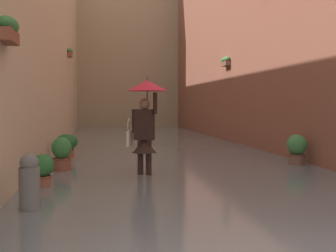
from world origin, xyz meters
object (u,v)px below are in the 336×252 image
at_px(person_wading, 145,113).
at_px(potted_plant_near_right, 43,171).
at_px(potted_plant_mid_right, 62,156).
at_px(mooring_bollard, 29,186).
at_px(potted_plant_far_left, 297,151).
at_px(potted_plant_far_right, 67,146).

bearing_deg(person_wading, potted_plant_near_right, 28.79).
bearing_deg(potted_plant_near_right, person_wading, -151.21).
relative_size(person_wading, potted_plant_mid_right, 2.49).
relative_size(potted_plant_mid_right, potted_plant_near_right, 1.23).
height_order(person_wading, mooring_bollard, person_wading).
distance_m(potted_plant_far_left, mooring_bollard, 6.90).
bearing_deg(potted_plant_far_left, potted_plant_mid_right, 2.13).
bearing_deg(potted_plant_mid_right, potted_plant_far_right, -88.53).
bearing_deg(potted_plant_far_left, person_wading, 15.68).
bearing_deg(potted_plant_mid_right, potted_plant_near_right, 84.80).
bearing_deg(mooring_bollard, potted_plant_far_right, -90.65).
bearing_deg(mooring_bollard, person_wading, -123.10).
distance_m(person_wading, potted_plant_mid_right, 2.17).
height_order(person_wading, potted_plant_far_left, person_wading).
bearing_deg(person_wading, mooring_bollard, 56.90).
xyz_separation_m(potted_plant_far_left, mooring_bollard, (5.65, 3.96, -0.01)).
relative_size(potted_plant_far_left, potted_plant_mid_right, 0.99).
height_order(potted_plant_far_right, mooring_bollard, mooring_bollard).
height_order(potted_plant_mid_right, potted_plant_near_right, potted_plant_mid_right).
bearing_deg(person_wading, potted_plant_far_right, -61.11).
distance_m(potted_plant_mid_right, potted_plant_near_right, 1.92).
height_order(potted_plant_near_right, potted_plant_far_right, potted_plant_far_right).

